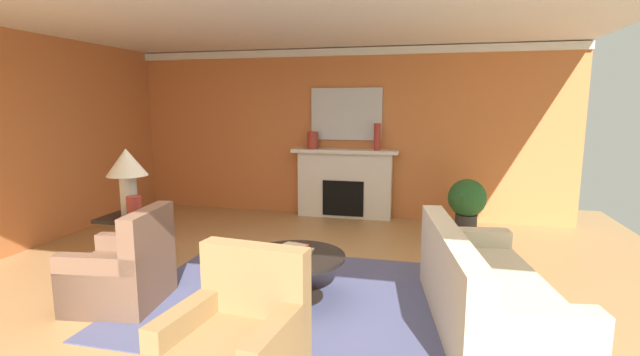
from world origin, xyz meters
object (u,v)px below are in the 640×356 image
(side_table, at_px, (132,241))
(potted_plant, at_px, (467,202))
(mantel_mirror, at_px, (346,114))
(table_lamp, at_px, (127,169))
(sofa, at_px, (484,295))
(armchair_facing_fireplace, at_px, (237,349))
(vase_mantel_left, at_px, (313,140))
(vase_mantel_right, at_px, (377,137))
(vase_on_side_table, at_px, (134,208))
(armchair_near_window, at_px, (123,274))
(coffee_table, at_px, (295,266))
(fireplace, at_px, (344,185))

(side_table, xyz_separation_m, potted_plant, (3.80, 2.65, 0.09))
(mantel_mirror, xyz_separation_m, table_lamp, (-1.83, -3.37, -0.54))
(sofa, distance_m, armchair_facing_fireplace, 2.17)
(vase_mantel_left, relative_size, potted_plant, 0.35)
(vase_mantel_right, height_order, vase_mantel_left, vase_mantel_right)
(vase_on_side_table, bearing_deg, sofa, -3.77)
(armchair_near_window, distance_m, side_table, 0.79)
(mantel_mirror, relative_size, side_table, 1.74)
(mantel_mirror, relative_size, table_lamp, 1.62)
(coffee_table, distance_m, vase_mantel_right, 3.54)
(armchair_near_window, xyz_separation_m, table_lamp, (-0.39, 0.68, 0.92))
(fireplace, relative_size, coffee_table, 1.80)
(vase_mantel_right, bearing_deg, armchair_near_window, -117.19)
(sofa, distance_m, vase_mantel_left, 4.43)
(armchair_near_window, xyz_separation_m, vase_on_side_table, (-0.24, 0.56, 0.52))
(mantel_mirror, relative_size, vase_mantel_right, 2.73)
(mantel_mirror, height_order, coffee_table, mantel_mirror)
(sofa, relative_size, vase_on_side_table, 8.86)
(armchair_near_window, distance_m, vase_mantel_right, 4.49)
(fireplace, xyz_separation_m, vase_mantel_right, (0.55, -0.05, 0.84))
(mantel_mirror, height_order, vase_mantel_left, mantel_mirror)
(vase_mantel_left, bearing_deg, armchair_near_window, -102.94)
(vase_on_side_table, xyz_separation_m, potted_plant, (3.65, 2.77, -0.33))
(fireplace, height_order, armchair_near_window, fireplace)
(fireplace, distance_m, vase_mantel_right, 1.01)
(vase_mantel_left, bearing_deg, armchair_facing_fireplace, -81.40)
(table_lamp, bearing_deg, side_table, -90.00)
(mantel_mirror, bearing_deg, vase_mantel_right, -17.18)
(vase_on_side_table, bearing_deg, mantel_mirror, 64.28)
(fireplace, relative_size, vase_on_side_table, 7.22)
(armchair_facing_fireplace, xyz_separation_m, table_lamp, (-2.02, 1.69, 0.92))
(sofa, relative_size, coffee_table, 2.21)
(sofa, xyz_separation_m, vase_mantel_right, (-1.35, 3.55, 1.10))
(armchair_near_window, bearing_deg, armchair_facing_fireplace, -31.89)
(mantel_mirror, xyz_separation_m, vase_on_side_table, (-1.68, -3.49, -0.94))
(mantel_mirror, distance_m, armchair_near_window, 4.53)
(fireplace, relative_size, vase_mantel_right, 4.05)
(side_table, distance_m, table_lamp, 0.82)
(armchair_near_window, relative_size, armchair_facing_fireplace, 1.00)
(vase_on_side_table, bearing_deg, armchair_near_window, -66.77)
(vase_mantel_left, distance_m, vase_on_side_table, 3.54)
(table_lamp, bearing_deg, vase_mantel_left, 68.19)
(side_table, relative_size, table_lamp, 0.93)
(fireplace, height_order, sofa, fireplace)
(coffee_table, xyz_separation_m, table_lamp, (-1.96, 0.15, 0.89))
(armchair_facing_fireplace, height_order, vase_mantel_right, vase_mantel_right)
(potted_plant, bearing_deg, vase_mantel_left, 167.64)
(armchair_facing_fireplace, bearing_deg, potted_plant, 67.70)
(sofa, xyz_separation_m, table_lamp, (-3.73, 0.36, 0.93))
(mantel_mirror, xyz_separation_m, vase_mantel_left, (-0.55, -0.17, -0.44))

